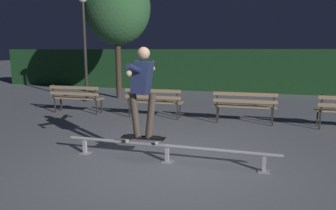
{
  "coord_description": "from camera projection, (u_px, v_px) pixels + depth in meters",
  "views": [
    {
      "loc": [
        1.47,
        -4.81,
        1.9
      ],
      "look_at": [
        -0.22,
        0.92,
        0.85
      ],
      "focal_mm": 33.31,
      "sensor_mm": 36.0,
      "label": 1
    }
  ],
  "objects": [
    {
      "name": "park_bench_right_center",
      "position": [
        245.0,
        104.0,
        8.07
      ],
      "size": [
        1.61,
        0.46,
        0.88
      ],
      "color": "#282623",
      "rests_on": "ground"
    },
    {
      "name": "park_bench_leftmost",
      "position": [
        76.0,
        96.0,
        9.46
      ],
      "size": [
        1.61,
        0.46,
        0.88
      ],
      "color": "#282623",
      "rests_on": "ground"
    },
    {
      "name": "park_bench_left_center",
      "position": [
        154.0,
        99.0,
        8.77
      ],
      "size": [
        1.61,
        0.46,
        0.88
      ],
      "color": "#282623",
      "rests_on": "ground"
    },
    {
      "name": "skateboard",
      "position": [
        143.0,
        138.0,
        5.45
      ],
      "size": [
        0.79,
        0.25,
        0.09
      ],
      "color": "black",
      "rests_on": "grind_rail"
    },
    {
      "name": "lamp_post_left",
      "position": [
        84.0,
        34.0,
        11.35
      ],
      "size": [
        0.32,
        0.32,
        3.9
      ],
      "color": "#282623",
      "rests_on": "ground"
    },
    {
      "name": "hedge_backdrop",
      "position": [
        228.0,
        70.0,
        14.74
      ],
      "size": [
        24.0,
        1.2,
        1.95
      ],
      "primitive_type": "cube",
      "color": "#193D1E",
      "rests_on": "ground"
    },
    {
      "name": "skateboarder",
      "position": [
        143.0,
        85.0,
        5.29
      ],
      "size": [
        0.62,
        1.41,
        1.56
      ],
      "color": "black",
      "rests_on": "skateboard"
    },
    {
      "name": "tree_far_left",
      "position": [
        117.0,
        8.0,
        12.01
      ],
      "size": [
        2.6,
        2.6,
        4.97
      ],
      "color": "#3D2D23",
      "rests_on": "ground"
    },
    {
      "name": "grind_rail",
      "position": [
        167.0,
        148.0,
        5.35
      ],
      "size": [
        3.77,
        0.18,
        0.31
      ],
      "color": "#9E9EA3",
      "rests_on": "ground"
    },
    {
      "name": "ground_plane",
      "position": [
        165.0,
        164.0,
        5.28
      ],
      "size": [
        90.0,
        90.0,
        0.0
      ],
      "primitive_type": "plane",
      "color": "slate"
    }
  ]
}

